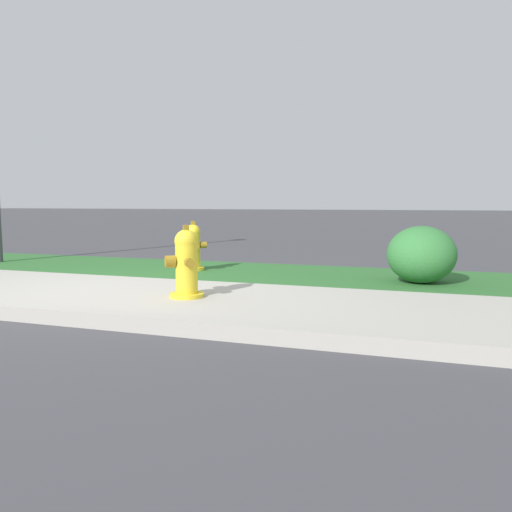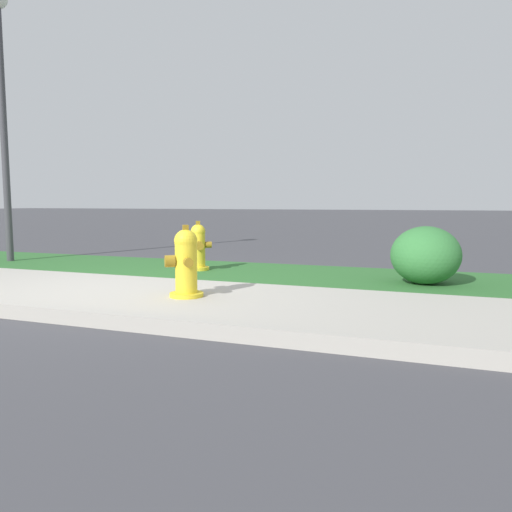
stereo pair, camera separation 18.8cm
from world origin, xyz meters
TOP-DOWN VIEW (x-y plane):
  - ground_plane at (0.00, 0.00)m, footprint 120.00×120.00m
  - sidewalk_pavement at (0.00, 0.00)m, footprint 18.00×2.20m
  - grass_verge at (0.00, 2.06)m, footprint 18.00×1.93m
  - street_curb at (0.00, -1.18)m, footprint 18.00×0.16m
  - fire_hydrant_mid_block at (0.24, 1.94)m, footprint 0.36×0.35m
  - fire_hydrant_near_corner at (1.04, 0.08)m, footprint 0.38×0.38m
  - shrub_bush_near_lamp at (3.27, 1.80)m, footprint 0.80×0.80m

SIDE VIEW (x-z plane):
  - ground_plane at x=0.00m, z-range 0.00..0.00m
  - grass_verge at x=0.00m, z-range 0.00..0.01m
  - sidewalk_pavement at x=0.00m, z-range 0.00..0.01m
  - street_curb at x=0.00m, z-range 0.00..0.12m
  - fire_hydrant_mid_block at x=0.24m, z-range -0.02..0.68m
  - shrub_bush_near_lamp at x=3.27m, z-range 0.00..0.68m
  - fire_hydrant_near_corner at x=1.04m, z-range -0.02..0.72m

